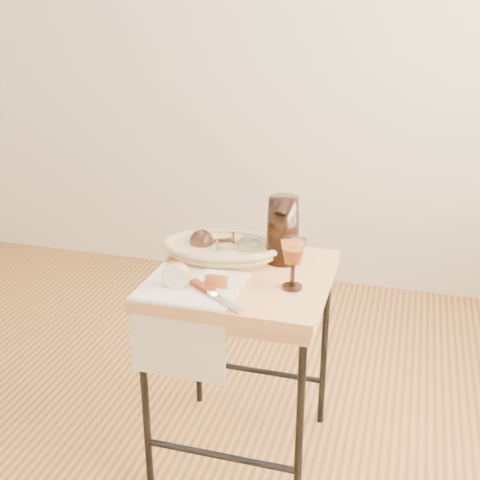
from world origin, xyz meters
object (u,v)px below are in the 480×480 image
(pitcher, at_px, (283,230))
(side_table, at_px, (242,368))
(tea_towel, at_px, (192,285))
(bread_basket, at_px, (222,250))
(goblet_lying_a, at_px, (215,241))
(table_knife, at_px, (214,294))
(wine_goblet, at_px, (293,264))
(apple_half, at_px, (177,274))
(goblet_lying_b, at_px, (236,247))

(pitcher, bearing_deg, side_table, -122.68)
(tea_towel, xyz_separation_m, bread_basket, (0.02, 0.23, 0.02))
(goblet_lying_a, xyz_separation_m, table_knife, (0.10, -0.30, -0.04))
(wine_goblet, distance_m, apple_half, 0.34)
(wine_goblet, xyz_separation_m, table_knife, (-0.20, -0.13, -0.06))
(apple_half, bearing_deg, goblet_lying_a, 79.78)
(wine_goblet, bearing_deg, side_table, 160.67)
(bread_basket, xyz_separation_m, wine_goblet, (0.27, -0.16, 0.05))
(table_knife, bearing_deg, goblet_lying_b, 128.51)
(side_table, distance_m, wine_goblet, 0.46)
(tea_towel, bearing_deg, wine_goblet, 13.96)
(goblet_lying_a, relative_size, apple_half, 1.55)
(pitcher, xyz_separation_m, wine_goblet, (0.07, -0.19, -0.03))
(side_table, height_order, bread_basket, bread_basket)
(bread_basket, height_order, apple_half, apple_half)
(bread_basket, distance_m, goblet_lying_b, 0.06)
(wine_goblet, bearing_deg, apple_half, -164.55)
(apple_half, xyz_separation_m, table_knife, (0.13, -0.04, -0.03))
(goblet_lying_b, xyz_separation_m, apple_half, (-0.11, -0.23, -0.01))
(tea_towel, bearing_deg, bread_basket, 84.53)
(tea_towel, distance_m, table_knife, 0.10)
(side_table, xyz_separation_m, goblet_lying_b, (-0.04, 0.08, 0.40))
(goblet_lying_a, relative_size, goblet_lying_b, 1.00)
(apple_half, bearing_deg, wine_goblet, 11.78)
(tea_towel, distance_m, apple_half, 0.06)
(bread_basket, distance_m, wine_goblet, 0.32)
(table_knife, bearing_deg, goblet_lying_a, 143.22)
(side_table, relative_size, goblet_lying_a, 5.22)
(table_knife, bearing_deg, wine_goblet, 67.84)
(side_table, height_order, goblet_lying_b, goblet_lying_b)
(side_table, bearing_deg, pitcher, 52.88)
(bread_basket, bearing_deg, goblet_lying_b, -28.76)
(goblet_lying_a, bearing_deg, side_table, 112.83)
(apple_half, distance_m, table_knife, 0.14)
(pitcher, bearing_deg, goblet_lying_a, -171.40)
(side_table, height_order, wine_goblet, wine_goblet)
(bread_basket, bearing_deg, wine_goblet, -37.90)
(goblet_lying_a, height_order, table_knife, goblet_lying_a)
(side_table, xyz_separation_m, pitcher, (0.10, 0.13, 0.46))
(goblet_lying_a, distance_m, apple_half, 0.27)
(pitcher, bearing_deg, goblet_lying_b, -155.35)
(tea_towel, height_order, pitcher, pitcher)
(goblet_lying_b, xyz_separation_m, wine_goblet, (0.22, -0.14, 0.03))
(goblet_lying_b, relative_size, table_knife, 0.58)
(side_table, bearing_deg, apple_half, -135.89)
(apple_half, bearing_deg, bread_basket, 72.56)
(pitcher, bearing_deg, tea_towel, -124.97)
(wine_goblet, distance_m, table_knife, 0.25)
(goblet_lying_a, distance_m, table_knife, 0.32)
(bread_basket, xyz_separation_m, pitcher, (0.20, 0.03, 0.08))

